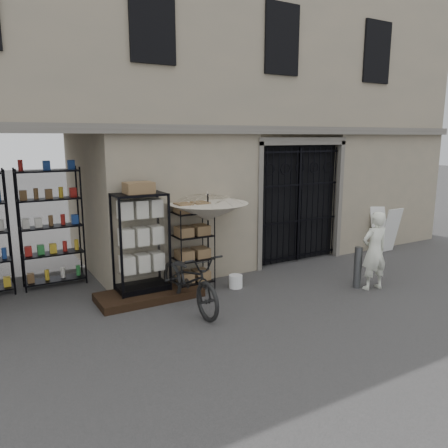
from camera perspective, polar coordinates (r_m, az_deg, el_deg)
ground at (r=8.64m, az=9.42°, el=-9.89°), size 80.00×80.00×0.00m
main_building at (r=11.50m, az=-3.19°, el=18.29°), size 14.00×4.00×9.00m
shop_recess at (r=9.14m, az=-25.27°, el=0.13°), size 3.00×1.70×3.00m
shop_shelving at (r=9.68m, az=-25.71°, el=-0.85°), size 2.70×0.50×2.50m
iron_gate at (r=11.05m, az=9.23°, el=2.84°), size 2.50×0.21×3.00m
step_platform at (r=8.75m, az=-9.73°, el=-9.09°), size 2.00×0.90×0.15m
display_cabinet at (r=8.58m, az=-10.77°, el=-3.03°), size 0.98×0.64×2.07m
wire_rack at (r=8.99m, az=-4.13°, el=-3.31°), size 0.90×0.78×1.71m
market_umbrella at (r=8.92m, az=-2.11°, el=2.24°), size 1.78×1.80×2.36m
white_bucket at (r=9.20m, az=1.53°, el=-7.50°), size 0.33×0.33×0.27m
bicycle at (r=8.24m, az=-4.51°, el=-10.85°), size 0.77×1.12×2.08m
steel_bollard at (r=9.53m, az=17.07°, el=-5.43°), size 0.18×0.18×0.87m
shopkeeper at (r=9.69m, az=18.74°, el=-7.98°), size 0.82×1.70×0.39m
easel_sign at (r=12.69m, az=20.27°, el=-0.64°), size 0.59×0.67×1.21m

